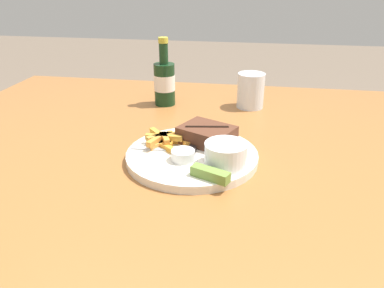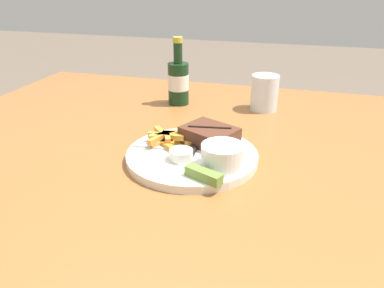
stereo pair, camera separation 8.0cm
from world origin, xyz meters
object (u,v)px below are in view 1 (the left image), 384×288
at_px(dinner_plate, 192,156).
at_px(coleslaw_cup, 226,153).
at_px(knife_utensil, 194,145).
at_px(steak_portion, 207,135).
at_px(fork_utensil, 158,150).
at_px(dipping_sauce_cup, 183,155).
at_px(pickle_spear, 210,174).
at_px(beer_bottle, 164,81).
at_px(drinking_glass, 251,91).

bearing_deg(dinner_plate, coleslaw_cup, -32.17).
distance_m(coleslaw_cup, knife_utensil, 0.11).
height_order(steak_portion, fork_utensil, steak_portion).
bearing_deg(fork_utensil, dipping_sauce_cup, -32.32).
height_order(dipping_sauce_cup, knife_utensil, dipping_sauce_cup).
height_order(dipping_sauce_cup, pickle_spear, dipping_sauce_cup).
relative_size(dinner_plate, steak_portion, 2.00).
height_order(coleslaw_cup, beer_bottle, beer_bottle).
relative_size(dinner_plate, knife_utensil, 1.73).
distance_m(dinner_plate, beer_bottle, 0.39).
bearing_deg(dinner_plate, pickle_spear, -63.68).
xyz_separation_m(dipping_sauce_cup, beer_bottle, (-0.13, 0.40, 0.04)).
xyz_separation_m(dinner_plate, dipping_sauce_cup, (-0.01, -0.04, 0.02)).
height_order(pickle_spear, fork_utensil, pickle_spear).
bearing_deg(pickle_spear, fork_utensil, 141.15).
xyz_separation_m(coleslaw_cup, knife_utensil, (-0.08, 0.08, -0.02)).
bearing_deg(beer_bottle, fork_utensil, -79.22).
height_order(dipping_sauce_cup, drinking_glass, drinking_glass).
relative_size(fork_utensil, knife_utensil, 0.81).
distance_m(dinner_plate, fork_utensil, 0.08).
xyz_separation_m(coleslaw_cup, beer_bottle, (-0.22, 0.40, 0.03)).
xyz_separation_m(fork_utensil, beer_bottle, (-0.07, 0.36, 0.05)).
xyz_separation_m(dinner_plate, beer_bottle, (-0.14, 0.36, 0.06)).
relative_size(dinner_plate, dipping_sauce_cup, 5.81).
distance_m(dipping_sauce_cup, drinking_glass, 0.43).
bearing_deg(beer_bottle, steak_portion, -60.58).
distance_m(dinner_plate, steak_portion, 0.07).
distance_m(steak_portion, knife_utensil, 0.04).
xyz_separation_m(dinner_plate, steak_portion, (0.02, 0.06, 0.03)).
bearing_deg(fork_utensil, coleslaw_cup, -19.04).
bearing_deg(knife_utensil, drinking_glass, -22.80).
height_order(coleslaw_cup, drinking_glass, drinking_glass).
xyz_separation_m(steak_portion, dipping_sauce_cup, (-0.04, -0.10, -0.01)).
relative_size(coleslaw_cup, drinking_glass, 0.83).
relative_size(dinner_plate, pickle_spear, 3.61).
bearing_deg(steak_portion, drinking_glass, 73.81).
distance_m(dipping_sauce_cup, pickle_spear, 0.09).
relative_size(beer_bottle, drinking_glass, 1.96).
distance_m(coleslaw_cup, fork_utensil, 0.16).
bearing_deg(steak_portion, coleslaw_cup, -64.17).
distance_m(steak_portion, beer_bottle, 0.34).
bearing_deg(coleslaw_cup, dinner_plate, 147.83).
bearing_deg(knife_utensil, coleslaw_cup, -140.56).
bearing_deg(dipping_sauce_cup, steak_portion, 68.95).
height_order(dinner_plate, pickle_spear, pickle_spear).
height_order(beer_bottle, drinking_glass, beer_bottle).
bearing_deg(fork_utensil, beer_bottle, 98.16).
relative_size(steak_portion, coleslaw_cup, 1.66).
distance_m(dipping_sauce_cup, knife_utensil, 0.07).
height_order(steak_portion, coleslaw_cup, coleslaw_cup).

